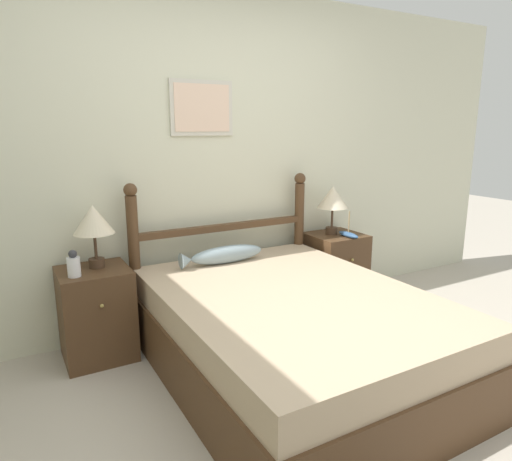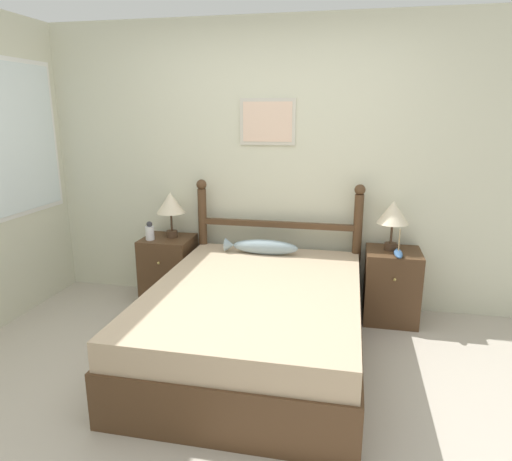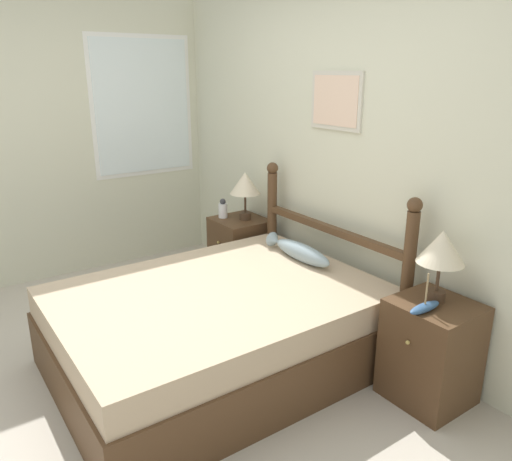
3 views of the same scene
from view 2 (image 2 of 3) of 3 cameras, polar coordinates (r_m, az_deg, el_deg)
The scene contains 11 objects.
ground_plane at distance 3.03m, azimuth -4.29°, elevation -20.82°, with size 16.00×16.00×0.00m, color #B7AD9E.
wall_back at distance 4.18m, azimuth 1.95°, elevation 8.08°, with size 6.40×0.08×2.55m.
bed at distance 3.39m, azimuth -0.05°, elevation -11.35°, with size 1.50×2.01×0.55m.
headboard at distance 4.15m, azimuth 2.68°, elevation -1.07°, with size 1.51×0.09×1.16m.
nightstand_left at distance 4.40m, azimuth -10.83°, elevation -4.79°, with size 0.45×0.45×0.62m.
nightstand_right at distance 4.10m, azimuth 16.56°, elevation -6.61°, with size 0.45×0.45×0.62m.
table_lamp_left at distance 4.26m, azimuth -10.63°, elevation 3.24°, with size 0.26×0.26×0.42m.
table_lamp_right at distance 3.95m, azimuth 16.75°, elevation 1.99°, with size 0.26×0.26×0.42m.
bottle at distance 4.26m, azimuth -13.13°, elevation -0.16°, with size 0.08×0.08×0.17m.
model_boat at distance 3.87m, azimuth 17.36°, elevation -2.71°, with size 0.07×0.24×0.22m.
fish_pillow at distance 3.98m, azimuth 0.67°, elevation -2.05°, with size 0.65×0.12×0.13m.
Camera 2 is at (0.71, -2.36, 1.76)m, focal length 32.00 mm.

